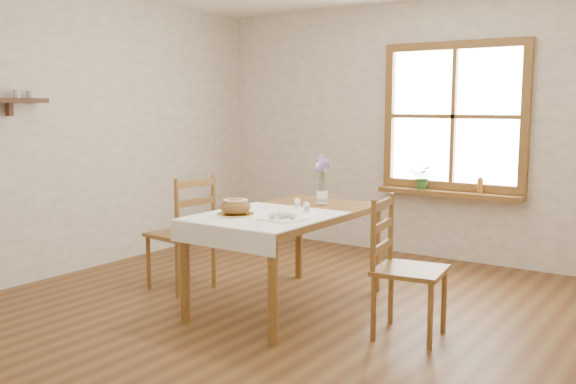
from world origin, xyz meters
name	(u,v)px	position (x,y,z in m)	size (l,w,h in m)	color
ground	(265,316)	(0.00, 0.00, 0.00)	(5.00, 5.00, 0.00)	brown
room_walls	(264,85)	(0.00, 0.00, 1.71)	(4.60, 5.10, 2.65)	white
window	(454,116)	(0.50, 2.47, 1.45)	(1.46, 0.08, 1.46)	olive
window_sill	(449,193)	(0.50, 2.40, 0.69)	(1.46, 0.20, 0.05)	olive
wall_shelf	(12,99)	(-2.16, -0.60, 1.61)	(0.16, 0.60, 0.24)	#512E1A
dining_table	(288,222)	(0.00, 0.30, 0.66)	(0.90, 1.60, 0.75)	olive
table_linen	(264,216)	(0.00, 0.00, 0.76)	(0.91, 0.99, 0.01)	white
chair_left	(181,232)	(-1.02, 0.17, 0.49)	(0.46, 0.48, 0.98)	olive
chair_right	(410,268)	(1.06, 0.21, 0.48)	(0.44, 0.46, 0.95)	olive
bread_plate	(236,214)	(-0.18, -0.12, 0.77)	(0.26, 0.26, 0.01)	white
bread_loaf	(236,205)	(-0.18, -0.12, 0.84)	(0.23, 0.23, 0.12)	olive
egg_napkin	(282,219)	(0.21, -0.07, 0.77)	(0.28, 0.24, 0.01)	white
eggs	(282,215)	(0.21, -0.07, 0.80)	(0.22, 0.19, 0.05)	silver
salt_shaker	(297,203)	(0.03, 0.38, 0.80)	(0.05, 0.05, 0.09)	white
pepper_shaker	(307,207)	(0.20, 0.25, 0.80)	(0.05, 0.05, 0.09)	white
flower_vase	(322,199)	(0.04, 0.73, 0.80)	(0.09, 0.09, 0.10)	white
lavender_bouquet	(322,174)	(0.04, 0.73, 1.00)	(0.16, 0.16, 0.31)	#7E61AD
potted_plant	(423,180)	(0.22, 2.40, 0.81)	(0.21, 0.24, 0.19)	#346829
amber_bottle	(480,185)	(0.81, 2.40, 0.79)	(0.06, 0.06, 0.16)	#B27021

